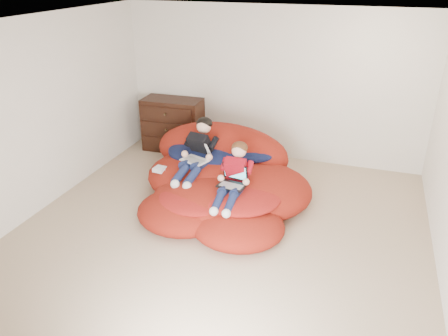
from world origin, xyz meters
TOP-DOWN VIEW (x-y plane):
  - room_shell at (0.00, 0.00)m, footprint 5.10×5.10m
  - dresser at (-1.69, 2.23)m, footprint 1.05×0.59m
  - beanbag_pile at (-0.30, 0.81)m, footprint 2.56×2.51m
  - cream_pillow at (-0.74, 1.48)m, footprint 0.39×0.25m
  - older_boy at (-0.64, 0.81)m, footprint 0.37×1.05m
  - younger_boy at (0.04, 0.35)m, footprint 0.29×0.93m
  - laptop_white at (-0.64, 0.77)m, footprint 0.42×0.48m
  - laptop_black at (0.04, 0.31)m, footprint 0.38×0.35m
  - power_adapter at (-1.12, 0.55)m, footprint 0.17×0.17m

SIDE VIEW (x-z plane):
  - room_shell at x=0.00m, z-range -1.17..1.60m
  - beanbag_pile at x=-0.30m, z-range -0.21..0.74m
  - power_adapter at x=-1.12m, z-range 0.39..0.45m
  - dresser at x=-1.69m, z-range 0.00..0.93m
  - laptop_black at x=0.04m, z-range 0.44..0.69m
  - younger_boy at x=0.04m, z-range 0.28..0.95m
  - cream_pillow at x=-0.74m, z-range 0.50..0.74m
  - laptop_white at x=-0.64m, z-range 0.51..0.74m
  - older_boy at x=-0.64m, z-range 0.33..1.05m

